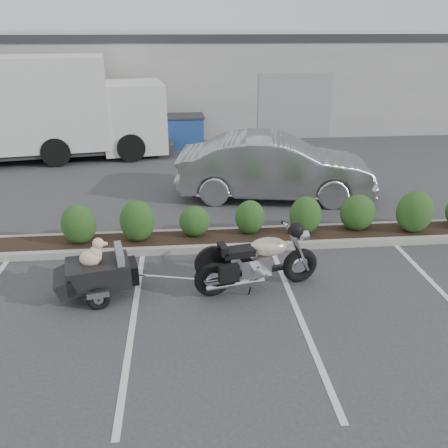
{
  "coord_description": "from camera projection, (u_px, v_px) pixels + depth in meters",
  "views": [
    {
      "loc": [
        -0.62,
        -7.09,
        4.43
      ],
      "look_at": [
        0.16,
        1.48,
        0.75
      ],
      "focal_mm": 38.0,
      "sensor_mm": 36.0,
      "label": 1
    }
  ],
  "objects": [
    {
      "name": "ground",
      "position": [
        223.0,
        297.0,
        8.28
      ],
      "size": [
        90.0,
        90.0,
        0.0
      ],
      "primitive_type": "plane",
      "color": "#38383A",
      "rests_on": "ground"
    },
    {
      "name": "building",
      "position": [
        192.0,
        76.0,
        23.07
      ],
      "size": [
        26.0,
        10.0,
        4.0
      ],
      "primitive_type": "cube",
      "color": "#9EA099",
      "rests_on": "ground"
    },
    {
      "name": "pet_trailer",
      "position": [
        97.0,
        272.0,
        8.14
      ],
      "size": [
        1.88,
        1.07,
        1.11
      ],
      "rotation": [
        0.0,
        0.0,
        0.21
      ],
      "color": "black",
      "rests_on": "ground"
    },
    {
      "name": "motorcycle",
      "position": [
        258.0,
        262.0,
        8.33
      ],
      "size": [
        2.31,
        0.98,
        1.34
      ],
      "rotation": [
        0.0,
        0.0,
        0.21
      ],
      "color": "black",
      "rests_on": "ground"
    },
    {
      "name": "planter_kerb",
      "position": [
        259.0,
        238.0,
        10.35
      ],
      "size": [
        12.0,
        1.0,
        0.15
      ],
      "primitive_type": "cube",
      "color": "#9E9E93",
      "rests_on": "ground"
    },
    {
      "name": "sedan",
      "position": [
        275.0,
        167.0,
        12.68
      ],
      "size": [
        5.38,
        2.6,
        1.7
      ],
      "primitive_type": "imported",
      "rotation": [
        0.0,
        0.0,
        1.41
      ],
      "color": "#A0A0A7",
      "rests_on": "ground"
    },
    {
      "name": "dumpster",
      "position": [
        180.0,
        131.0,
        18.07
      ],
      "size": [
        1.86,
        1.31,
        1.19
      ],
      "rotation": [
        0.0,
        0.0,
        0.04
      ],
      "color": "navy",
      "rests_on": "ground"
    },
    {
      "name": "delivery_truck",
      "position": [
        59.0,
        110.0,
        16.25
      ],
      "size": [
        7.71,
        3.51,
        3.41
      ],
      "rotation": [
        0.0,
        0.0,
        0.15
      ],
      "color": "silver",
      "rests_on": "ground"
    }
  ]
}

